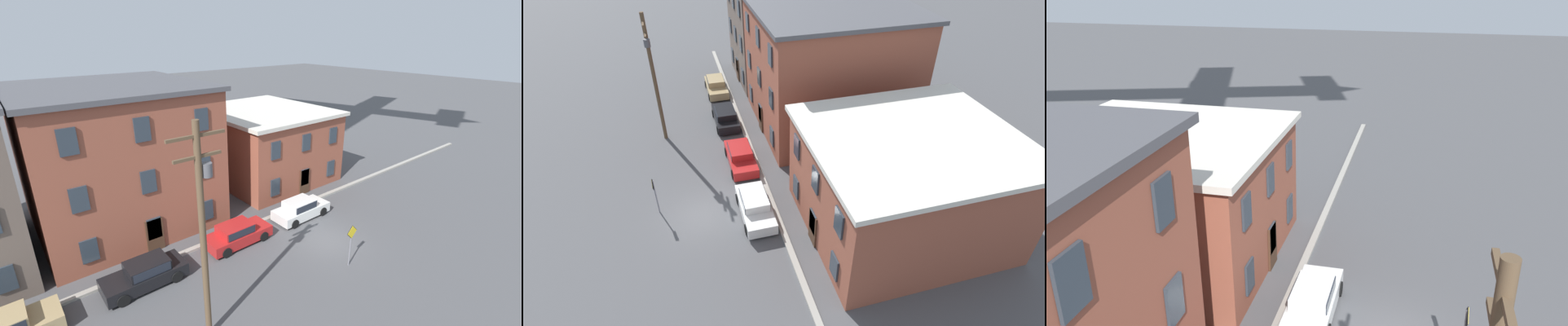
{
  "view_description": "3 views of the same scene",
  "coord_description": "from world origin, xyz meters",
  "views": [
    {
      "loc": [
        -15.77,
        -12.69,
        12.87
      ],
      "look_at": [
        -1.47,
        5.06,
        4.32
      ],
      "focal_mm": 24.0,
      "sensor_mm": 36.0,
      "label": 1
    },
    {
      "loc": [
        19.58,
        -0.17,
        17.74
      ],
      "look_at": [
        0.7,
        5.16,
        3.54
      ],
      "focal_mm": 28.0,
      "sensor_mm": 36.0,
      "label": 2
    },
    {
      "loc": [
        -16.35,
        -0.45,
        13.64
      ],
      "look_at": [
        0.47,
        3.42,
        6.91
      ],
      "focal_mm": 35.0,
      "sensor_mm": 36.0,
      "label": 3
    }
  ],
  "objects": [
    {
      "name": "apartment_corner",
      "position": [
        -19.6,
        10.84,
        4.92
      ],
      "size": [
        8.98,
        10.2,
        9.81
      ],
      "color": "#66564C",
      "rests_on": "ground_plane"
    },
    {
      "name": "car_red",
      "position": [
        -4.78,
        3.4,
        0.75
      ],
      "size": [
        4.4,
        1.92,
        1.43
      ],
      "color": "#B21E1E",
      "rests_on": "ground_plane"
    },
    {
      "name": "utility_pole",
      "position": [
        -9.96,
        -1.8,
        5.59
      ],
      "size": [
        2.4,
        0.44,
        9.97
      ],
      "color": "brown",
      "rests_on": "ground_plane"
    },
    {
      "name": "ground_plane",
      "position": [
        0.0,
        0.0,
        0.0
      ],
      "size": [
        200.0,
        200.0,
        0.0
      ],
      "primitive_type": "plane",
      "color": "#4C4C4F"
    },
    {
      "name": "kerb_strip",
      "position": [
        0.0,
        4.5,
        0.08
      ],
      "size": [
        56.0,
        0.36,
        0.16
      ],
      "primitive_type": "cube",
      "color": "#9E998E",
      "rests_on": "ground_plane"
    },
    {
      "name": "apartment_midblock",
      "position": [
        -9.18,
        11.66,
        4.87
      ],
      "size": [
        11.71,
        11.83,
        9.72
      ],
      "color": "brown",
      "rests_on": "ground_plane"
    },
    {
      "name": "caution_sign",
      "position": [
        -1.0,
        -2.61,
        1.78
      ],
      "size": [
        0.86,
        0.08,
        2.69
      ],
      "color": "slate",
      "rests_on": "ground_plane"
    },
    {
      "name": "car_tan",
      "position": [
        -17.23,
        3.36,
        0.75
      ],
      "size": [
        4.4,
        1.92,
        1.43
      ],
      "color": "tan",
      "rests_on": "ground_plane"
    },
    {
      "name": "car_black",
      "position": [
        -10.9,
        3.26,
        0.75
      ],
      "size": [
        4.4,
        1.92,
        1.43
      ],
      "color": "black",
      "rests_on": "ground_plane"
    },
    {
      "name": "car_white",
      "position": [
        0.82,
        3.25,
        0.75
      ],
      "size": [
        4.4,
        1.92,
        1.43
      ],
      "color": "silver",
      "rests_on": "ground_plane"
    },
    {
      "name": "apartment_far",
      "position": [
        3.97,
        11.39,
        3.2
      ],
      "size": [
        10.32,
        11.29,
        6.38
      ],
      "color": "brown",
      "rests_on": "ground_plane"
    }
  ]
}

